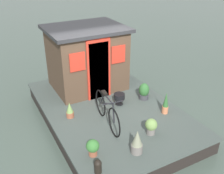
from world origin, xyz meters
TOP-DOWN VIEW (x-y plane):
  - ground_plane at (0.00, 0.00)m, footprint 60.00×60.00m
  - houseboat_deck at (0.00, 0.00)m, footprint 5.11×3.38m
  - houseboat_cabin at (1.44, 0.00)m, footprint 1.90×2.30m
  - bicycle at (-0.74, 0.43)m, footprint 1.65×0.50m
  - potted_plant_ivy at (-1.58, -0.30)m, footprint 0.29×0.29m
  - potted_plant_sage at (-1.61, 1.22)m, footprint 0.28×0.28m
  - potted_plant_basil at (-1.97, 0.35)m, footprint 0.26×0.26m
  - potted_plant_rosemary at (-1.02, -1.18)m, footprint 0.17×0.17m
  - potted_plant_fern at (-0.10, -1.12)m, footprint 0.30×0.30m
  - potted_plant_geranium at (-0.00, 1.14)m, footprint 0.20×0.20m
  - charcoal_grill at (-0.04, -0.32)m, footprint 0.31×0.31m
  - mooring_bollard at (-2.11, 1.34)m, footprint 0.16×0.16m

SIDE VIEW (x-z plane):
  - ground_plane at x=0.00m, z-range 0.00..0.00m
  - houseboat_deck at x=0.00m, z-range 0.00..0.46m
  - mooring_bollard at x=-2.11m, z-range 0.47..0.77m
  - potted_plant_geranium at x=0.00m, z-range 0.45..0.88m
  - potted_plant_sage at x=-1.61m, z-range 0.48..0.86m
  - potted_plant_ivy at x=-1.58m, z-range 0.48..0.88m
  - charcoal_grill at x=-0.04m, z-range 0.53..0.87m
  - potted_plant_fern at x=-0.10m, z-range 0.45..0.95m
  - potted_plant_basil at x=-1.97m, z-range 0.45..1.01m
  - potted_plant_rosemary at x=-1.02m, z-range 0.45..1.06m
  - bicycle at x=-0.74m, z-range 0.43..1.28m
  - houseboat_cabin at x=1.44m, z-range 0.47..2.40m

